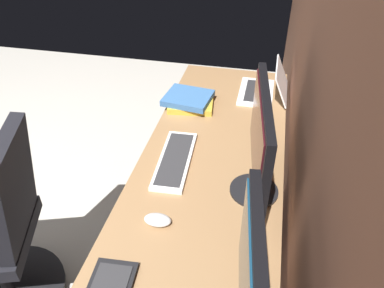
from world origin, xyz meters
The scene contains 9 objects.
wall_back centered at (0.00, 1.95, 1.30)m, with size 5.28×0.10×2.60m, color brown.
desk centered at (-0.07, 1.56, 0.67)m, with size 2.32×0.65×0.73m.
drawer_pedestal centered at (-0.07, 1.58, 0.35)m, with size 0.40×0.51×0.69m.
monitor_primary centered at (-0.09, 1.76, 0.99)m, with size 0.56×0.20×0.45m.
laptop_leftmost centered at (-0.94, 1.76, 0.78)m, with size 0.33×0.28×0.19m.
keyboard_main centered at (-0.22, 1.40, 0.74)m, with size 0.43×0.16×0.02m.
mouse_spare centered at (0.15, 1.42, 0.75)m, with size 0.06×0.10×0.03m, color silver.
book_stack_near centered at (-0.72, 1.35, 0.76)m, with size 0.27×0.29×0.06m.
office_chair centered at (0.16, 0.66, 0.46)m, with size 0.56×0.60×0.97m.
Camera 1 is at (1.06, 1.75, 1.82)m, focal length 35.13 mm.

